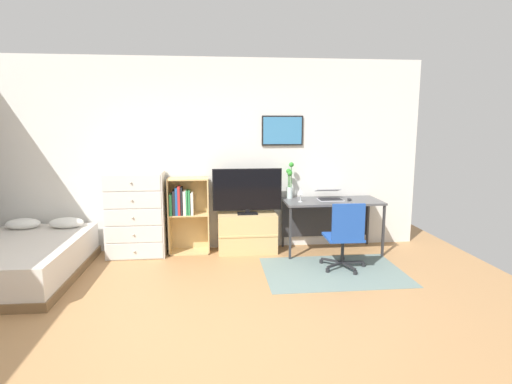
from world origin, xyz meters
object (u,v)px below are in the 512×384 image
(television, at_px, (247,191))
(tv_stand, at_px, (247,233))
(bed, at_px, (23,260))
(office_chair, at_px, (345,234))
(bamboo_vase, at_px, (290,181))
(computer_mouse, at_px, (349,199))
(dresser, at_px, (136,214))
(laptop, at_px, (329,195))
(bookshelf, at_px, (186,210))
(desk, at_px, (330,208))
(wine_glass, at_px, (300,192))

(television, bearing_deg, tv_stand, 90.00)
(bed, relative_size, tv_stand, 2.34)
(office_chair, bearing_deg, bamboo_vase, 119.21)
(television, xyz_separation_m, computer_mouse, (1.42, -0.11, -0.12))
(bamboo_vase, bearing_deg, computer_mouse, -17.02)
(dresser, bearing_deg, office_chair, -17.95)
(bamboo_vase, bearing_deg, dresser, -176.70)
(laptop, distance_m, computer_mouse, 0.28)
(television, bearing_deg, bookshelf, 175.19)
(office_chair, xyz_separation_m, laptop, (0.03, 0.84, 0.34))
(dresser, bearing_deg, laptop, -0.45)
(bed, distance_m, bamboo_vase, 3.51)
(laptop, xyz_separation_m, bamboo_vase, (-0.54, 0.14, 0.18))
(desk, distance_m, computer_mouse, 0.30)
(tv_stand, xyz_separation_m, desk, (1.18, -0.03, 0.34))
(tv_stand, distance_m, computer_mouse, 1.51)
(computer_mouse, relative_size, wine_glass, 0.58)
(bed, xyz_separation_m, tv_stand, (2.70, 0.75, 0.05))
(dresser, bearing_deg, television, -0.28)
(desk, bearing_deg, bed, -169.57)
(computer_mouse, relative_size, bamboo_vase, 0.20)
(bed, xyz_separation_m, desk, (3.88, 0.72, 0.38))
(office_chair, bearing_deg, desk, 88.26)
(desk, relative_size, bamboo_vase, 2.61)
(computer_mouse, bearing_deg, office_chair, -111.43)
(computer_mouse, bearing_deg, laptop, 158.89)
(television, bearing_deg, bamboo_vase, 11.94)
(bookshelf, distance_m, wine_glass, 1.61)
(bookshelf, xyz_separation_m, tv_stand, (0.85, -0.05, -0.34))
(tv_stand, bearing_deg, bamboo_vase, 9.94)
(office_chair, distance_m, laptop, 0.91)
(dresser, distance_m, laptop, 2.69)
(bookshelf, xyz_separation_m, wine_glass, (1.57, -0.24, 0.26))
(desk, bearing_deg, wine_glass, -161.79)
(bed, distance_m, office_chair, 3.84)
(office_chair, relative_size, laptop, 2.31)
(bookshelf, height_order, desk, bookshelf)
(office_chair, relative_size, wine_glass, 4.78)
(dresser, relative_size, bamboo_vase, 2.25)
(television, xyz_separation_m, wine_glass, (0.71, -0.16, 0.00))
(tv_stand, relative_size, bamboo_vase, 1.58)
(office_chair, relative_size, computer_mouse, 8.27)
(dresser, xyz_separation_m, office_chair, (2.66, -0.86, -0.12))
(bookshelf, bearing_deg, laptop, -2.43)
(television, relative_size, laptop, 2.58)
(office_chair, bearing_deg, tv_stand, 143.99)
(dresser, relative_size, office_chair, 1.35)
(laptop, bearing_deg, bed, -169.16)
(tv_stand, bearing_deg, office_chair, -37.69)
(desk, height_order, laptop, laptop)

